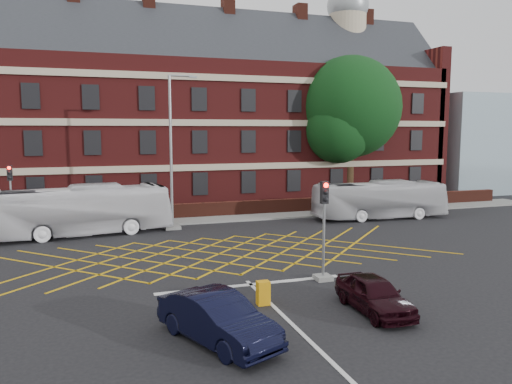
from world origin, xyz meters
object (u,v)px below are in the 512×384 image
object	(u,v)px
street_lamp	(172,176)
utility_cabinet	(263,293)
car_maroon	(374,294)
bus_right	(380,200)
bus_left	(79,211)
car_navy	(218,319)
deciduous_tree	(350,114)
traffic_light_far	(12,206)
traffic_light_near	(324,240)

from	to	relation	value
street_lamp	utility_cabinet	distance (m)	15.70
car_maroon	bus_right	bearing A→B (deg)	58.58
bus_left	car_maroon	xyz separation A→B (m)	(10.20, -17.02, -0.89)
bus_right	street_lamp	distance (m)	15.07
car_navy	deciduous_tree	size ratio (longest dim) A/B	0.35
bus_right	traffic_light_far	world-z (taller)	traffic_light_far
street_lamp	utility_cabinet	bearing A→B (deg)	-86.65
traffic_light_near	street_lamp	size ratio (longest dim) A/B	0.43
traffic_light_far	street_lamp	distance (m)	10.04
car_maroon	traffic_light_far	world-z (taller)	traffic_light_far
traffic_light_far	utility_cabinet	xyz separation A→B (m)	(10.65, -17.00, -1.32)
car_maroon	traffic_light_far	size ratio (longest dim) A/B	0.89
car_navy	car_maroon	distance (m)	5.93
bus_left	street_lamp	world-z (taller)	street_lamp
deciduous_tree	street_lamp	xyz separation A→B (m)	(-16.52, -6.82, -4.32)
deciduous_tree	traffic_light_far	xyz separation A→B (m)	(-26.27, -5.19, -6.04)
traffic_light_far	utility_cabinet	world-z (taller)	traffic_light_far
deciduous_tree	traffic_light_near	xyz separation A→B (m)	(-12.16, -20.10, -6.04)
street_lamp	utility_cabinet	xyz separation A→B (m)	(0.90, -15.38, -3.05)
utility_cabinet	street_lamp	bearing A→B (deg)	93.35
bus_right	utility_cabinet	xyz separation A→B (m)	(-14.00, -14.49, -0.93)
bus_left	traffic_light_near	distance (m)	16.51
bus_left	deciduous_tree	world-z (taller)	deciduous_tree
bus_right	traffic_light_near	xyz separation A→B (m)	(-10.54, -12.40, 0.39)
car_navy	traffic_light_far	bearing A→B (deg)	89.31
car_maroon	street_lamp	xyz separation A→B (m)	(-4.40, 17.30, 2.84)
traffic_light_near	utility_cabinet	world-z (taller)	traffic_light_near
bus_right	traffic_light_near	bearing A→B (deg)	144.03
car_maroon	traffic_light_near	distance (m)	4.16
car_navy	traffic_light_far	distance (m)	21.36
bus_left	utility_cabinet	xyz separation A→B (m)	(6.70, -15.10, -1.10)
traffic_light_near	street_lamp	xyz separation A→B (m)	(-4.36, 13.29, 1.73)
bus_right	utility_cabinet	world-z (taller)	bus_right
bus_left	traffic_light_far	world-z (taller)	traffic_light_far
car_navy	utility_cabinet	xyz separation A→B (m)	(2.38, 2.67, -0.30)
traffic_light_far	bus_left	bearing A→B (deg)	-25.62
traffic_light_far	street_lamp	xyz separation A→B (m)	(9.75, -1.63, 1.73)
deciduous_tree	bus_right	bearing A→B (deg)	-101.87
street_lamp	utility_cabinet	size ratio (longest dim) A/B	11.13
traffic_light_far	utility_cabinet	size ratio (longest dim) A/B	4.81
car_navy	traffic_light_near	bearing A→B (deg)	15.68
street_lamp	car_maroon	bearing A→B (deg)	-75.73
car_navy	deciduous_tree	distance (m)	31.50
bus_right	car_maroon	xyz separation A→B (m)	(-10.50, -16.41, -0.73)
bus_left	deciduous_tree	distance (m)	24.24
bus_right	traffic_light_far	size ratio (longest dim) A/B	2.31
car_maroon	utility_cabinet	size ratio (longest dim) A/B	4.27
traffic_light_far	utility_cabinet	distance (m)	20.10
traffic_light_near	utility_cabinet	distance (m)	4.25
car_maroon	car_navy	bearing A→B (deg)	-171.57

